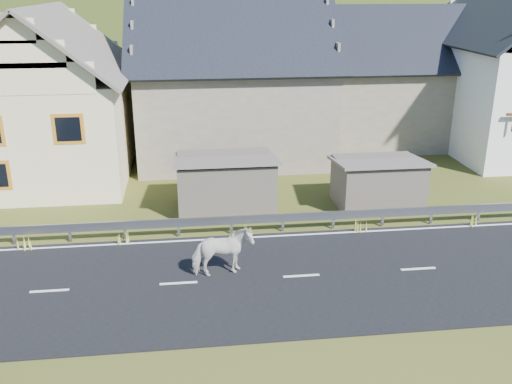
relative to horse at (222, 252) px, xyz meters
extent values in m
plane|color=#343E12|center=(2.55, -0.40, -0.86)|extent=(160.00, 160.00, 0.00)
cube|color=black|center=(2.55, -0.40, -0.84)|extent=(60.00, 7.00, 0.04)
cube|color=silver|center=(2.55, -0.40, -0.81)|extent=(60.00, 6.60, 0.01)
cube|color=#93969B|center=(2.55, 3.28, -0.28)|extent=(28.00, 0.08, 0.34)
cube|color=#93969B|center=(-7.45, 3.30, -0.51)|extent=(0.10, 0.06, 0.70)
cube|color=#93969B|center=(-5.45, 3.30, -0.51)|extent=(0.10, 0.06, 0.70)
cube|color=#93969B|center=(-3.45, 3.30, -0.51)|extent=(0.10, 0.06, 0.70)
cube|color=#93969B|center=(-1.45, 3.30, -0.51)|extent=(0.10, 0.06, 0.70)
cube|color=#93969B|center=(0.55, 3.30, -0.51)|extent=(0.10, 0.06, 0.70)
cube|color=#93969B|center=(2.55, 3.30, -0.51)|extent=(0.10, 0.06, 0.70)
cube|color=#93969B|center=(4.55, 3.30, -0.51)|extent=(0.10, 0.06, 0.70)
cube|color=#93969B|center=(6.55, 3.30, -0.51)|extent=(0.10, 0.06, 0.70)
cube|color=#93969B|center=(8.55, 3.30, -0.51)|extent=(0.10, 0.06, 0.70)
cube|color=#93969B|center=(10.55, 3.30, -0.51)|extent=(0.10, 0.06, 0.70)
cube|color=#6C6152|center=(0.55, 6.10, 0.24)|extent=(4.30, 3.30, 2.40)
cube|color=#6C6152|center=(7.05, 5.60, 0.14)|extent=(3.80, 2.90, 2.20)
cube|color=beige|center=(-7.45, 11.60, 1.64)|extent=(7.00, 9.00, 5.00)
cube|color=#C2781D|center=(-5.85, 7.10, 2.54)|extent=(1.30, 0.12, 1.30)
cube|color=gray|center=(-9.45, 13.10, 5.70)|extent=(0.70, 0.70, 2.40)
cube|color=gray|center=(1.55, 14.60, 1.64)|extent=(10.00, 9.00, 5.00)
cube|color=gray|center=(11.55, 16.60, 1.44)|extent=(9.00, 8.00, 4.60)
ellipsoid|color=#24330E|center=(7.55, 179.60, -20.86)|extent=(440.00, 280.00, 260.00)
imported|color=beige|center=(0.00, 0.00, 0.00)|extent=(1.22, 2.07, 1.64)
camera|label=1|loc=(-0.96, -16.69, 8.19)|focal=40.00mm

